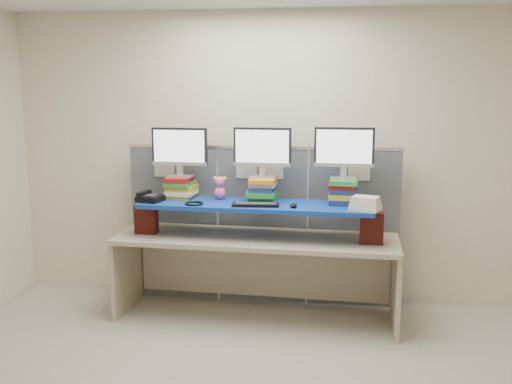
# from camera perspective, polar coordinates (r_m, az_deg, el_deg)

# --- Properties ---
(room) EXTENTS (5.00, 4.00, 2.80)m
(room) POSITION_cam_1_polar(r_m,az_deg,el_deg) (3.64, -2.64, -0.17)
(room) COLOR beige
(room) RESTS_ON ground
(cubicle_partition) EXTENTS (2.60, 0.06, 1.53)m
(cubicle_partition) POSITION_cam_1_polar(r_m,az_deg,el_deg) (5.50, 0.66, -3.24)
(cubicle_partition) COLOR #4F555D
(cubicle_partition) RESTS_ON ground
(desk) EXTENTS (2.53, 0.84, 0.76)m
(desk) POSITION_cam_1_polar(r_m,az_deg,el_deg) (5.12, 0.00, -6.15)
(desk) COLOR tan
(desk) RESTS_ON ground
(brick_pier_left) EXTENTS (0.20, 0.12, 0.27)m
(brick_pier_left) POSITION_cam_1_polar(r_m,az_deg,el_deg) (5.27, -10.92, -2.65)
(brick_pier_left) COLOR maroon
(brick_pier_left) RESTS_ON desk
(brick_pier_right) EXTENTS (0.20, 0.12, 0.27)m
(brick_pier_right) POSITION_cam_1_polar(r_m,az_deg,el_deg) (4.93, 11.48, -3.57)
(brick_pier_right) COLOR maroon
(brick_pier_right) RESTS_ON desk
(blue_board) EXTENTS (2.07, 0.61, 0.04)m
(blue_board) POSITION_cam_1_polar(r_m,az_deg,el_deg) (5.02, 0.00, -1.33)
(blue_board) COLOR navy
(blue_board) RESTS_ON brick_pier_left
(book_stack_left) EXTENTS (0.28, 0.32, 0.20)m
(book_stack_left) POSITION_cam_1_polar(r_m,az_deg,el_deg) (5.29, -7.54, 0.48)
(book_stack_left) COLOR gold
(book_stack_left) RESTS_ON blue_board
(book_stack_center) EXTENTS (0.27, 0.31, 0.21)m
(book_stack_center) POSITION_cam_1_polar(r_m,az_deg,el_deg) (5.10, 0.67, 0.27)
(book_stack_center) COLOR #24883C
(book_stack_center) RESTS_ON blue_board
(book_stack_right) EXTENTS (0.26, 0.32, 0.22)m
(book_stack_right) POSITION_cam_1_polar(r_m,az_deg,el_deg) (5.04, 8.69, 0.09)
(book_stack_right) COLOR navy
(book_stack_right) RESTS_ON blue_board
(monitor_left) EXTENTS (0.52, 0.15, 0.45)m
(monitor_left) POSITION_cam_1_polar(r_m,az_deg,el_deg) (5.23, -7.65, 4.27)
(monitor_left) COLOR #B2B2B8
(monitor_left) RESTS_ON book_stack_left
(monitor_center) EXTENTS (0.52, 0.15, 0.45)m
(monitor_center) POSITION_cam_1_polar(r_m,az_deg,el_deg) (5.05, 0.64, 4.27)
(monitor_center) COLOR #B2B2B8
(monitor_center) RESTS_ON book_stack_center
(monitor_right) EXTENTS (0.52, 0.15, 0.45)m
(monitor_right) POSITION_cam_1_polar(r_m,az_deg,el_deg) (4.98, 8.80, 4.19)
(monitor_right) COLOR #B2B2B8
(monitor_right) RESTS_ON book_stack_right
(keyboard) EXTENTS (0.41, 0.16, 0.03)m
(keyboard) POSITION_cam_1_polar(r_m,az_deg,el_deg) (4.89, -0.04, -1.27)
(keyboard) COLOR black
(keyboard) RESTS_ON blue_board
(mouse) EXTENTS (0.09, 0.12, 0.03)m
(mouse) POSITION_cam_1_polar(r_m,az_deg,el_deg) (4.84, 3.77, -1.35)
(mouse) COLOR black
(mouse) RESTS_ON blue_board
(desk_phone) EXTENTS (0.24, 0.23, 0.09)m
(desk_phone) POSITION_cam_1_polar(r_m,az_deg,el_deg) (5.17, -10.61, -0.57)
(desk_phone) COLOR black
(desk_phone) RESTS_ON blue_board
(headset) EXTENTS (0.20, 0.20, 0.02)m
(headset) POSITION_cam_1_polar(r_m,az_deg,el_deg) (4.98, -6.21, -1.14)
(headset) COLOR black
(headset) RESTS_ON blue_board
(plush_toy) EXTENTS (0.12, 0.09, 0.21)m
(plush_toy) POSITION_cam_1_polar(r_m,az_deg,el_deg) (5.18, -3.63, 0.45)
(plush_toy) COLOR pink
(plush_toy) RESTS_ON blue_board
(binder_stack) EXTENTS (0.29, 0.26, 0.11)m
(binder_stack) POSITION_cam_1_polar(r_m,az_deg,el_deg) (4.81, 10.89, -1.16)
(binder_stack) COLOR beige
(binder_stack) RESTS_ON blue_board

